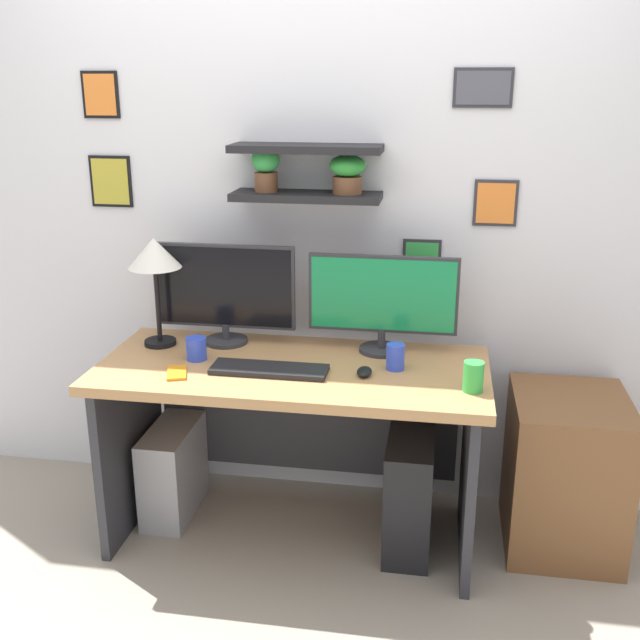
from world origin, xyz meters
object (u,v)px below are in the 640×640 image
at_px(keyboard, 269,369).
at_px(pen_cup, 395,357).
at_px(cell_phone, 177,373).
at_px(water_cup, 473,377).
at_px(coffee_mug, 196,349).
at_px(computer_tower_right, 409,492).
at_px(computer_mouse, 364,372).
at_px(monitor_left, 225,291).
at_px(desk, 296,410).
at_px(drawer_cabinet, 565,472).
at_px(computer_tower_left, 173,470).
at_px(monitor_right, 383,300).
at_px(desk_lamp, 155,259).

relative_size(keyboard, pen_cup, 4.40).
distance_m(cell_phone, water_cup, 1.09).
bearing_deg(coffee_mug, computer_tower_right, 0.05).
relative_size(keyboard, computer_mouse, 4.89).
bearing_deg(water_cup, cell_phone, -179.12).
relative_size(monitor_left, computer_mouse, 6.52).
xyz_separation_m(monitor_left, computer_mouse, (0.61, -0.28, -0.21)).
height_order(keyboard, cell_phone, keyboard).
bearing_deg(computer_mouse, water_cup, -11.93).
xyz_separation_m(desk, pen_cup, (0.39, -0.03, 0.26)).
height_order(desk, water_cup, water_cup).
distance_m(coffee_mug, water_cup, 1.07).
bearing_deg(monitor_left, water_cup, -19.72).
bearing_deg(monitor_left, computer_tower_right, -15.27).
relative_size(coffee_mug, drawer_cabinet, 0.14).
xyz_separation_m(computer_mouse, coffee_mug, (-0.67, 0.06, 0.03)).
xyz_separation_m(keyboard, computer_tower_right, (0.54, 0.08, -0.52)).
distance_m(desk, coffee_mug, 0.47).
bearing_deg(keyboard, computer_tower_right, 8.93).
xyz_separation_m(computer_tower_left, computer_tower_right, (1.01, -0.08, 0.04)).
relative_size(computer_mouse, cell_phone, 0.64).
bearing_deg(computer_mouse, coffee_mug, 174.91).
distance_m(desk, keyboard, 0.27).
bearing_deg(keyboard, monitor_right, 37.18).
relative_size(monitor_right, computer_tower_right, 1.25).
distance_m(keyboard, coffee_mug, 0.33).
relative_size(monitor_right, keyboard, 1.35).
bearing_deg(desk_lamp, keyboard, -23.57).
height_order(desk_lamp, coffee_mug, desk_lamp).
bearing_deg(cell_phone, drawer_cabinet, -7.84).
distance_m(cell_phone, computer_tower_right, 1.03).
relative_size(water_cup, drawer_cabinet, 0.18).
relative_size(desk, cell_phone, 10.73).
bearing_deg(desk, computer_mouse, -21.44).
bearing_deg(computer_tower_right, desk_lamp, 172.40).
distance_m(monitor_left, cell_phone, 0.44).
height_order(monitor_right, pen_cup, monitor_right).
relative_size(desk_lamp, drawer_cabinet, 0.72).
height_order(monitor_right, computer_tower_right, monitor_right).
bearing_deg(pen_cup, computer_mouse, -142.33).
distance_m(monitor_right, coffee_mug, 0.76).
relative_size(monitor_right, pen_cup, 5.95).
bearing_deg(water_cup, computer_tower_left, 169.50).
bearing_deg(computer_tower_left, cell_phone, -60.63).
xyz_separation_m(coffee_mug, pen_cup, (0.78, 0.02, 0.01)).
height_order(desk, monitor_left, monitor_left).
xyz_separation_m(monitor_right, coffee_mug, (-0.71, -0.22, -0.17)).
height_order(coffee_mug, computer_tower_left, coffee_mug).
bearing_deg(desk_lamp, monitor_left, 16.05).
height_order(computer_mouse, desk_lamp, desk_lamp).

